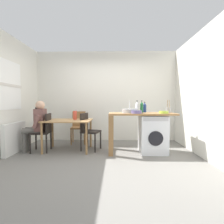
{
  "coord_description": "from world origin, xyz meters",
  "views": [
    {
      "loc": [
        0.29,
        -3.5,
        1.16
      ],
      "look_at": [
        0.21,
        0.45,
        0.94
      ],
      "focal_mm": 27.27,
      "sensor_mm": 36.0,
      "label": 1
    }
  ],
  "objects_px": {
    "chair_opposite": "(88,129)",
    "utensil_crock": "(168,110)",
    "colander": "(164,112)",
    "seated_person": "(37,123)",
    "bottle_squat_brown": "(142,107)",
    "dining_table": "(68,124)",
    "washing_machine": "(153,134)",
    "bottle_clear_small": "(145,108)",
    "mixing_bowl": "(137,112)",
    "bottle_tall_green": "(137,107)",
    "vase": "(75,115)",
    "chair_spare_by_wall": "(79,125)",
    "chair_person_seat": "(44,130)"
  },
  "relations": [
    {
      "from": "chair_opposite",
      "to": "utensil_crock",
      "type": "xyz_separation_m",
      "value": [
        1.9,
        -0.14,
        0.48
      ]
    },
    {
      "from": "colander",
      "to": "seated_person",
      "type": "bearing_deg",
      "value": 175.47
    },
    {
      "from": "chair_opposite",
      "to": "bottle_squat_brown",
      "type": "bearing_deg",
      "value": 103.21
    },
    {
      "from": "dining_table",
      "to": "bottle_squat_brown",
      "type": "xyz_separation_m",
      "value": [
        1.77,
        0.01,
        0.41
      ]
    },
    {
      "from": "washing_machine",
      "to": "bottle_clear_small",
      "type": "xyz_separation_m",
      "value": [
        -0.15,
        0.22,
        0.6
      ]
    },
    {
      "from": "dining_table",
      "to": "mixing_bowl",
      "type": "relative_size",
      "value": 4.78
    },
    {
      "from": "washing_machine",
      "to": "bottle_squat_brown",
      "type": "height_order",
      "value": "bottle_squat_brown"
    },
    {
      "from": "seated_person",
      "to": "bottle_clear_small",
      "type": "bearing_deg",
      "value": -90.99
    },
    {
      "from": "bottle_clear_small",
      "to": "seated_person",
      "type": "bearing_deg",
      "value": -175.44
    },
    {
      "from": "washing_machine",
      "to": "utensil_crock",
      "type": "height_order",
      "value": "utensil_crock"
    },
    {
      "from": "bottle_tall_green",
      "to": "vase",
      "type": "relative_size",
      "value": 1.34
    },
    {
      "from": "colander",
      "to": "vase",
      "type": "relative_size",
      "value": 0.93
    },
    {
      "from": "bottle_squat_brown",
      "to": "vase",
      "type": "bearing_deg",
      "value": 176.86
    },
    {
      "from": "bottle_tall_green",
      "to": "mixing_bowl",
      "type": "relative_size",
      "value": 1.24
    },
    {
      "from": "seated_person",
      "to": "washing_machine",
      "type": "relative_size",
      "value": 1.4
    },
    {
      "from": "seated_person",
      "to": "colander",
      "type": "xyz_separation_m",
      "value": [
        2.9,
        -0.23,
        0.28
      ]
    },
    {
      "from": "vase",
      "to": "chair_spare_by_wall",
      "type": "bearing_deg",
      "value": 94.93
    },
    {
      "from": "mixing_bowl",
      "to": "utensil_crock",
      "type": "xyz_separation_m",
      "value": [
        0.77,
        0.25,
        0.03
      ]
    },
    {
      "from": "dining_table",
      "to": "washing_machine",
      "type": "bearing_deg",
      "value": -3.43
    },
    {
      "from": "chair_opposite",
      "to": "seated_person",
      "type": "xyz_separation_m",
      "value": [
        -1.18,
        -0.18,
        0.16
      ]
    },
    {
      "from": "bottle_squat_brown",
      "to": "vase",
      "type": "xyz_separation_m",
      "value": [
        -1.62,
        0.09,
        -0.2
      ]
    },
    {
      "from": "chair_spare_by_wall",
      "to": "washing_machine",
      "type": "height_order",
      "value": "chair_spare_by_wall"
    },
    {
      "from": "utensil_crock",
      "to": "bottle_tall_green",
      "type": "bearing_deg",
      "value": 172.28
    },
    {
      "from": "bottle_clear_small",
      "to": "vase",
      "type": "distance_m",
      "value": 1.72
    },
    {
      "from": "bottle_clear_small",
      "to": "mixing_bowl",
      "type": "xyz_separation_m",
      "value": [
        -0.25,
        -0.41,
        -0.08
      ]
    },
    {
      "from": "chair_person_seat",
      "to": "colander",
      "type": "xyz_separation_m",
      "value": [
        2.74,
        -0.25,
        0.44
      ]
    },
    {
      "from": "chair_opposite",
      "to": "seated_person",
      "type": "distance_m",
      "value": 1.21
    },
    {
      "from": "chair_opposite",
      "to": "bottle_tall_green",
      "type": "relative_size",
      "value": 3.14
    },
    {
      "from": "chair_person_seat",
      "to": "vase",
      "type": "bearing_deg",
      "value": -80.06
    },
    {
      "from": "bottle_tall_green",
      "to": "colander",
      "type": "distance_m",
      "value": 0.66
    },
    {
      "from": "mixing_bowl",
      "to": "colander",
      "type": "bearing_deg",
      "value": -1.95
    },
    {
      "from": "bottle_clear_small",
      "to": "bottle_squat_brown",
      "type": "bearing_deg",
      "value": -134.41
    },
    {
      "from": "chair_person_seat",
      "to": "utensil_crock",
      "type": "xyz_separation_m",
      "value": [
        2.92,
        0.02,
        0.48
      ]
    },
    {
      "from": "utensil_crock",
      "to": "seated_person",
      "type": "bearing_deg",
      "value": -179.26
    },
    {
      "from": "chair_spare_by_wall",
      "to": "colander",
      "type": "relative_size",
      "value": 4.5
    },
    {
      "from": "mixing_bowl",
      "to": "chair_opposite",
      "type": "bearing_deg",
      "value": 161.04
    },
    {
      "from": "seated_person",
      "to": "bottle_squat_brown",
      "type": "bearing_deg",
      "value": -92.79
    },
    {
      "from": "chair_spare_by_wall",
      "to": "bottle_tall_green",
      "type": "bearing_deg",
      "value": 148.35
    },
    {
      "from": "chair_opposite",
      "to": "seated_person",
      "type": "bearing_deg",
      "value": -65.59
    },
    {
      "from": "chair_opposite",
      "to": "colander",
      "type": "distance_m",
      "value": 1.82
    },
    {
      "from": "bottle_clear_small",
      "to": "chair_person_seat",
      "type": "bearing_deg",
      "value": -175.51
    },
    {
      "from": "dining_table",
      "to": "bottle_squat_brown",
      "type": "height_order",
      "value": "bottle_squat_brown"
    },
    {
      "from": "chair_spare_by_wall",
      "to": "vase",
      "type": "bearing_deg",
      "value": 88.67
    },
    {
      "from": "washing_machine",
      "to": "vase",
      "type": "relative_size",
      "value": 4.01
    },
    {
      "from": "bottle_clear_small",
      "to": "utensil_crock",
      "type": "height_order",
      "value": "utensil_crock"
    },
    {
      "from": "mixing_bowl",
      "to": "colander",
      "type": "height_order",
      "value": "mixing_bowl"
    },
    {
      "from": "chair_person_seat",
      "to": "seated_person",
      "type": "relative_size",
      "value": 0.75
    },
    {
      "from": "bottle_squat_brown",
      "to": "chair_spare_by_wall",
      "type": "bearing_deg",
      "value": 155.58
    },
    {
      "from": "bottle_clear_small",
      "to": "utensil_crock",
      "type": "xyz_separation_m",
      "value": [
        0.52,
        -0.16,
        -0.05
      ]
    },
    {
      "from": "seated_person",
      "to": "mixing_bowl",
      "type": "xyz_separation_m",
      "value": [
        2.32,
        -0.21,
        0.28
      ]
    }
  ]
}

